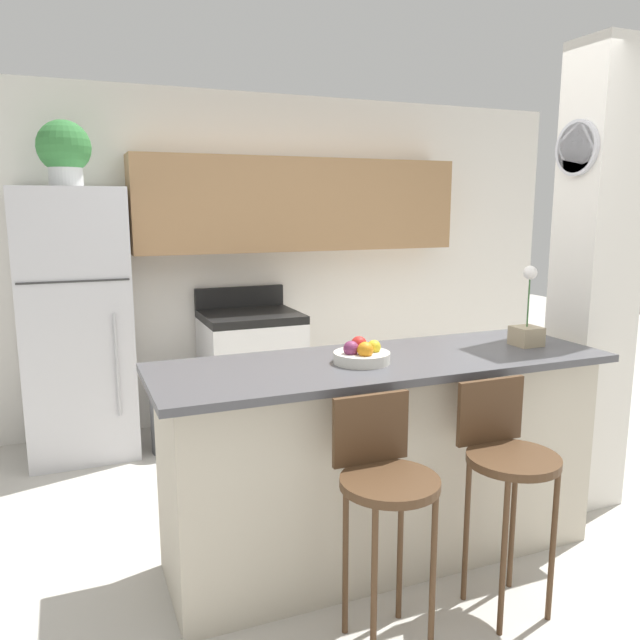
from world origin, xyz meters
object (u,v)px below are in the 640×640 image
(refrigerator, at_px, (77,325))
(potted_plant_on_fridge, at_px, (64,151))
(orchid_vase, at_px, (527,326))
(fruit_bowl, at_px, (362,354))
(trash_bin, at_px, (171,425))
(bar_stool_left, at_px, (385,484))
(bar_stool_right, at_px, (507,461))
(stove_range, at_px, (251,371))

(refrigerator, distance_m, potted_plant_on_fridge, 1.14)
(orchid_vase, relative_size, fruit_bowl, 1.58)
(trash_bin, bearing_deg, fruit_bowl, -70.72)
(bar_stool_left, xyz_separation_m, bar_stool_right, (0.57, 0.00, 0.00))
(stove_range, xyz_separation_m, bar_stool_right, (0.38, -2.49, 0.20))
(stove_range, bearing_deg, potted_plant_on_fridge, -179.75)
(stove_range, distance_m, bar_stool_right, 2.53)
(stove_range, distance_m, orchid_vase, 2.25)
(stove_range, bearing_deg, trash_bin, -161.62)
(bar_stool_right, relative_size, fruit_bowl, 3.76)
(bar_stool_left, distance_m, bar_stool_right, 0.57)
(potted_plant_on_fridge, bearing_deg, orchid_vase, -42.62)
(fruit_bowl, distance_m, trash_bin, 2.04)
(fruit_bowl, bearing_deg, refrigerator, 121.05)
(refrigerator, relative_size, orchid_vase, 4.43)
(fruit_bowl, bearing_deg, potted_plant_on_fridge, 121.05)
(bar_stool_right, xyz_separation_m, fruit_bowl, (-0.42, 0.52, 0.37))
(bar_stool_right, distance_m, orchid_vase, 0.87)
(trash_bin, bearing_deg, stove_range, 18.38)
(orchid_vase, height_order, fruit_bowl, orchid_vase)
(stove_range, bearing_deg, refrigerator, -179.74)
(refrigerator, relative_size, bar_stool_right, 1.86)
(refrigerator, height_order, trash_bin, refrigerator)
(bar_stool_right, xyz_separation_m, trash_bin, (-1.03, 2.27, -0.47))
(trash_bin, bearing_deg, refrigerator, 159.74)
(refrigerator, height_order, fruit_bowl, refrigerator)
(refrigerator, distance_m, fruit_bowl, 2.29)
(bar_stool_left, bearing_deg, orchid_vase, 25.81)
(bar_stool_left, height_order, fruit_bowl, fruit_bowl)
(refrigerator, bearing_deg, potted_plant_on_fridge, 119.40)
(orchid_vase, bearing_deg, trash_bin, 131.72)
(orchid_vase, distance_m, trash_bin, 2.51)
(refrigerator, relative_size, bar_stool_left, 1.86)
(bar_stool_right, xyz_separation_m, orchid_vase, (0.52, 0.53, 0.44))
(potted_plant_on_fridge, bearing_deg, fruit_bowl, -58.95)
(stove_range, height_order, orchid_vase, orchid_vase)
(bar_stool_right, bearing_deg, potted_plant_on_fridge, 122.76)
(potted_plant_on_fridge, xyz_separation_m, orchid_vase, (2.12, -1.95, -0.95))
(bar_stool_left, relative_size, trash_bin, 2.57)
(refrigerator, xyz_separation_m, trash_bin, (0.57, -0.21, -0.72))
(bar_stool_left, distance_m, fruit_bowl, 0.66)
(bar_stool_right, bearing_deg, stove_range, 98.76)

